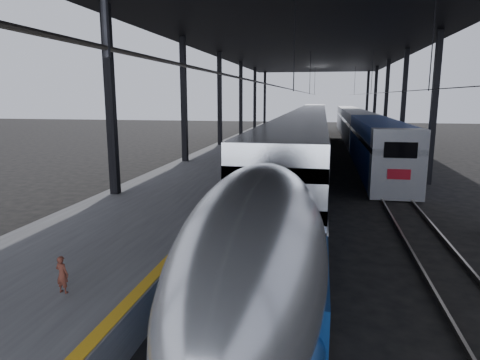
# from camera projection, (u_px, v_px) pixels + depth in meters

# --- Properties ---
(ground) EXTENTS (160.00, 160.00, 0.00)m
(ground) POSITION_uv_depth(u_px,v_px,m) (214.00, 267.00, 13.38)
(ground) COLOR black
(ground) RESTS_ON ground
(platform) EXTENTS (6.00, 80.00, 1.00)m
(platform) POSITION_uv_depth(u_px,v_px,m) (234.00, 159.00, 33.21)
(platform) COLOR #4C4C4F
(platform) RESTS_ON ground
(yellow_strip) EXTENTS (0.30, 80.00, 0.01)m
(yellow_strip) POSITION_uv_depth(u_px,v_px,m) (270.00, 153.00, 32.60)
(yellow_strip) COLOR gold
(yellow_strip) RESTS_ON platform
(rails) EXTENTS (6.52, 80.00, 0.16)m
(rails) POSITION_uv_depth(u_px,v_px,m) (339.00, 167.00, 31.81)
(rails) COLOR slate
(rails) RESTS_ON ground
(canopy) EXTENTS (18.00, 75.00, 9.47)m
(canopy) POSITION_uv_depth(u_px,v_px,m) (307.00, 42.00, 30.56)
(canopy) COLOR black
(canopy) RESTS_ON ground
(tgv_train) EXTENTS (2.85, 65.20, 4.08)m
(tgv_train) POSITION_uv_depth(u_px,v_px,m) (307.00, 138.00, 34.76)
(tgv_train) COLOR silver
(tgv_train) RESTS_ON ground
(second_train) EXTENTS (2.65, 56.05, 3.66)m
(second_train) POSITION_uv_depth(u_px,v_px,m) (357.00, 128.00, 47.51)
(second_train) COLOR navy
(second_train) RESTS_ON ground
(child) EXTENTS (0.34, 0.25, 0.85)m
(child) POSITION_uv_depth(u_px,v_px,m) (62.00, 274.00, 9.34)
(child) COLOR #54261C
(child) RESTS_ON platform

